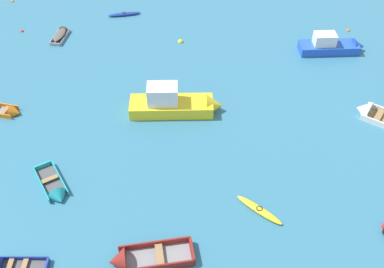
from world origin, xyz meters
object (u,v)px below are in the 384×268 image
Objects in this scene: rowboat_orange_near_right at (7,112)px; mooring_buoy_near_foreground at (22,31)px; motor_launch_blue_midfield_right at (333,46)px; mooring_buoy_trailing at (13,2)px; kayak_yellow_distant_center at (259,210)px; mooring_buoy_central at (181,42)px; rowboat_grey_center at (62,33)px; rowboat_white_far_right at (374,114)px; kayak_deep_blue_outer_right at (124,14)px; rowboat_deep_blue_far_left at (7,268)px; rowboat_turquoise_cluster_inner at (56,191)px; mooring_buoy_outer_edge at (348,31)px; motor_launch_yellow_foreground_center at (177,103)px; rowboat_maroon_midfield_left at (135,259)px.

rowboat_orange_near_right is 11.20m from mooring_buoy_near_foreground.
mooring_buoy_trailing is at bearing 176.79° from motor_launch_blue_midfield_right.
rowboat_orange_near_right is 11.19× the size of mooring_buoy_trailing.
kayak_yellow_distant_center reaches higher than mooring_buoy_central.
rowboat_orange_near_right is 1.13× the size of rowboat_grey_center.
mooring_buoy_near_foreground is 0.66× the size of mooring_buoy_central.
mooring_buoy_trailing is at bearing 148.16° from rowboat_grey_center.
rowboat_white_far_right is at bearing -10.65° from rowboat_grey_center.
mooring_buoy_trailing is (-11.48, 0.03, -0.14)m from kayak_deep_blue_outer_right.
rowboat_deep_blue_far_left is 0.97× the size of rowboat_turquoise_cluster_inner.
motor_launch_blue_midfield_right is 3.94m from mooring_buoy_outer_edge.
rowboat_turquoise_cluster_inner is at bearing -65.73° from rowboat_grey_center.
mooring_buoy_near_foreground is 6.06m from mooring_buoy_trailing.
rowboat_orange_near_right is 0.59× the size of motor_launch_blue_midfield_right.
rowboat_maroon_midfield_left is at bearing -85.50° from motor_launch_yellow_foreground_center.
rowboat_orange_near_right is 25.80m from motor_launch_blue_midfield_right.
motor_launch_blue_midfield_right is at bearing -5.05° from kayak_deep_blue_outer_right.
rowboat_turquoise_cluster_inner is at bearing -148.23° from rowboat_white_far_right.
motor_launch_yellow_foreground_center reaches higher than mooring_buoy_outer_edge.
rowboat_turquoise_cluster_inner is 1.07× the size of kayak_deep_blue_outer_right.
rowboat_white_far_right reaches higher than mooring_buoy_central.
mooring_buoy_central is (-8.75, 16.15, -0.14)m from kayak_yellow_distant_center.
kayak_deep_blue_outer_right is at bearing -0.17° from mooring_buoy_trailing.
motor_launch_yellow_foreground_center is at bearing 60.25° from rowboat_turquoise_cluster_inner.
rowboat_grey_center reaches higher than mooring_buoy_outer_edge.
rowboat_deep_blue_far_left is at bearing -83.34° from kayak_deep_blue_outer_right.
kayak_yellow_distant_center is (18.23, -4.34, -0.03)m from rowboat_orange_near_right.
rowboat_white_far_right is at bearing 49.55° from rowboat_maroon_midfield_left.
mooring_buoy_near_foreground is at bearing 131.54° from rowboat_maroon_midfield_left.
rowboat_maroon_midfield_left is (13.30, -19.46, 0.02)m from rowboat_grey_center.
rowboat_grey_center is 22.52m from rowboat_deep_blue_far_left.
rowboat_turquoise_cluster_inner is 19.47m from mooring_buoy_near_foreground.
rowboat_orange_near_right reaches higher than kayak_deep_blue_outer_right.
motor_launch_blue_midfield_right is 1.15× the size of rowboat_white_far_right.
rowboat_white_far_right reaches higher than mooring_buoy_near_foreground.
rowboat_deep_blue_far_left is 6.47m from rowboat_maroon_midfield_left.
motor_launch_yellow_foreground_center is 17.65m from mooring_buoy_near_foreground.
rowboat_orange_near_right is 1.13× the size of kayak_yellow_distant_center.
mooring_buoy_near_foreground is (-11.06, 16.02, -0.17)m from rowboat_turquoise_cluster_inner.
rowboat_white_far_right reaches higher than rowboat_turquoise_cluster_inner.
rowboat_orange_near_right is at bearing -165.41° from motor_launch_yellow_foreground_center.
rowboat_grey_center is 0.60× the size of rowboat_white_far_right.
mooring_buoy_central is at bearing 98.18° from rowboat_maroon_midfield_left.
kayak_deep_blue_outer_right is 0.66× the size of rowboat_maroon_midfield_left.
motor_launch_blue_midfield_right is at bearing -3.21° from mooring_buoy_trailing.
rowboat_grey_center is 8.70m from mooring_buoy_trailing.
motor_launch_yellow_foreground_center is at bearing -135.50° from motor_launch_blue_midfield_right.
kayak_deep_blue_outer_right is at bearing 127.72° from kayak_yellow_distant_center.
motor_launch_yellow_foreground_center is 1.39× the size of rowboat_white_far_right.
kayak_yellow_distant_center is at bearing -52.28° from kayak_deep_blue_outer_right.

